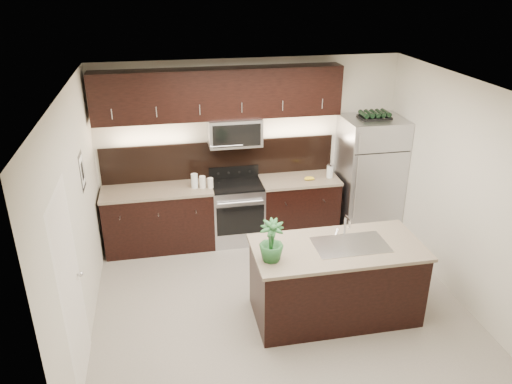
% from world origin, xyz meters
% --- Properties ---
extents(ground, '(4.50, 4.50, 0.00)m').
position_xyz_m(ground, '(0.00, 0.00, 0.00)').
color(ground, gray).
rests_on(ground, ground).
extents(room_walls, '(4.52, 4.02, 2.71)m').
position_xyz_m(room_walls, '(-0.11, -0.04, 1.70)').
color(room_walls, beige).
rests_on(room_walls, ground).
extents(counter_run, '(3.51, 0.65, 0.94)m').
position_xyz_m(counter_run, '(-0.46, 1.69, 0.47)').
color(counter_run, black).
rests_on(counter_run, ground).
extents(upper_fixtures, '(3.49, 0.40, 1.66)m').
position_xyz_m(upper_fixtures, '(-0.43, 1.84, 2.14)').
color(upper_fixtures, black).
rests_on(upper_fixtures, counter_run).
extents(island, '(1.96, 0.96, 0.94)m').
position_xyz_m(island, '(0.60, -0.35, 0.47)').
color(island, black).
rests_on(island, ground).
extents(sink_faucet, '(0.84, 0.50, 0.28)m').
position_xyz_m(sink_faucet, '(0.75, -0.34, 0.96)').
color(sink_faucet, silver).
rests_on(sink_faucet, island).
extents(refrigerator, '(0.88, 0.80, 1.83)m').
position_xyz_m(refrigerator, '(1.80, 1.63, 0.92)').
color(refrigerator, '#B2B2B7').
rests_on(refrigerator, ground).
extents(wine_rack, '(0.45, 0.28, 0.11)m').
position_xyz_m(wine_rack, '(1.80, 1.63, 1.88)').
color(wine_rack, black).
rests_on(wine_rack, refrigerator).
extents(plant, '(0.31, 0.31, 0.47)m').
position_xyz_m(plant, '(-0.22, -0.49, 1.18)').
color(plant, '#215326').
rests_on(plant, island).
extents(canisters, '(0.31, 0.14, 0.21)m').
position_xyz_m(canisters, '(-0.79, 1.62, 1.03)').
color(canisters, silver).
rests_on(canisters, counter_run).
extents(french_press, '(0.10, 0.10, 0.28)m').
position_xyz_m(french_press, '(1.17, 1.64, 1.05)').
color(french_press, silver).
rests_on(french_press, counter_run).
extents(bananas, '(0.16, 0.12, 0.05)m').
position_xyz_m(bananas, '(0.79, 1.61, 0.96)').
color(bananas, gold).
rests_on(bananas, counter_run).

